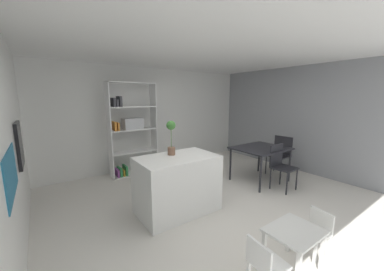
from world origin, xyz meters
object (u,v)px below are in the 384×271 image
at_px(open_bookshelf, 130,129).
at_px(dining_chair_window_side, 280,152).
at_px(dining_chair_near, 280,163).
at_px(built_in_oven, 19,144).
at_px(dining_table, 260,151).
at_px(child_chair_right, 316,230).
at_px(child_table, 294,237).
at_px(kitchen_island, 177,184).
at_px(child_chair_left, 265,263).
at_px(potted_plant_on_island, 171,135).

distance_m(open_bookshelf, dining_chair_window_side, 3.62).
bearing_deg(dining_chair_near, built_in_oven, 160.91).
bearing_deg(dining_table, dining_chair_near, -90.47).
bearing_deg(dining_chair_near, child_chair_right, -137.14).
height_order(child_chair_right, dining_chair_window_side, dining_chair_window_side).
distance_m(open_bookshelf, dining_chair_near, 3.38).
bearing_deg(dining_chair_window_side, open_bookshelf, -127.79).
distance_m(open_bookshelf, child_chair_right, 4.07).
relative_size(child_chair_right, dining_chair_near, 0.58).
relative_size(child_table, child_chair_right, 1.08).
distance_m(open_bookshelf, dining_table, 3.01).
xyz_separation_m(kitchen_island, child_chair_left, (-0.13, -1.77, -0.15)).
height_order(kitchen_island, child_chair_left, kitchen_island).
bearing_deg(dining_table, child_chair_right, -126.05).
distance_m(child_chair_left, dining_chair_window_side, 3.60).
height_order(kitchen_island, dining_chair_window_side, kitchen_island).
height_order(child_table, dining_chair_window_side, dining_chair_window_side).
relative_size(built_in_oven, dining_chair_near, 0.67).
xyz_separation_m(built_in_oven, dining_table, (4.14, -0.74, -0.53)).
relative_size(built_in_oven, dining_table, 0.54).
height_order(kitchen_island, child_chair_right, kitchen_island).
xyz_separation_m(kitchen_island, potted_plant_on_island, (-0.02, 0.15, 0.79)).
distance_m(built_in_oven, dining_table, 4.24).
xyz_separation_m(built_in_oven, open_bookshelf, (1.98, 1.31, -0.12)).
bearing_deg(child_table, built_in_oven, 131.87).
xyz_separation_m(child_chair_left, dining_chair_near, (2.30, 1.35, 0.23)).
bearing_deg(child_table, child_chair_right, -0.96).
height_order(kitchen_island, open_bookshelf, open_bookshelf).
relative_size(potted_plant_on_island, child_chair_right, 1.07).
relative_size(built_in_oven, dining_chair_window_side, 0.66).
relative_size(built_in_oven, child_chair_left, 1.11).
relative_size(kitchen_island, dining_table, 1.12).
bearing_deg(child_chair_left, kitchen_island, 3.05).
distance_m(child_chair_left, dining_table, 2.97).
bearing_deg(child_chair_right, dining_table, 153.53).
xyz_separation_m(dining_table, dining_chair_window_side, (0.77, 0.00, -0.13)).
height_order(potted_plant_on_island, dining_table, potted_plant_on_island).
bearing_deg(potted_plant_on_island, child_chair_left, -93.40).
xyz_separation_m(potted_plant_on_island, child_table, (0.37, -1.93, -0.86)).
bearing_deg(built_in_oven, open_bookshelf, 33.42).
xyz_separation_m(kitchen_island, dining_chair_near, (2.17, -0.42, 0.08)).
bearing_deg(child_table, open_bookshelf, 94.95).
relative_size(potted_plant_on_island, dining_chair_near, 0.62).
distance_m(open_bookshelf, child_chair_left, 3.97).
relative_size(open_bookshelf, dining_chair_near, 2.42).
bearing_deg(dining_chair_near, child_chair_left, -152.14).
height_order(potted_plant_on_island, child_table, potted_plant_on_island).
bearing_deg(dining_chair_window_side, dining_chair_near, -60.33).
distance_m(child_chair_left, dining_chair_near, 2.67).
height_order(built_in_oven, potted_plant_on_island, built_in_oven).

